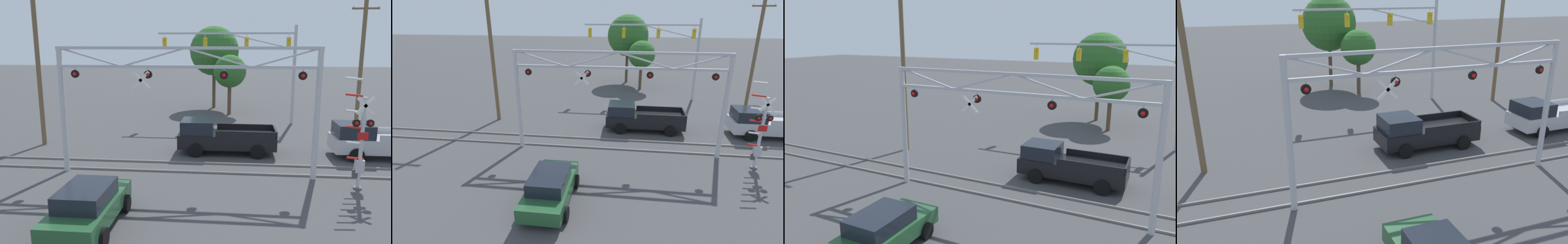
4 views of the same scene
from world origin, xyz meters
TOP-DOWN VIEW (x-y plane):
  - rail_track_near at (0.00, 14.76)m, footprint 80.00×0.08m
  - rail_track_far at (0.00, 16.19)m, footprint 80.00×0.08m
  - crossing_gantry at (-0.01, 14.47)m, footprint 12.19×0.29m
  - traffic_signal_span at (3.95, 27.03)m, footprint 10.61×0.39m
  - pickup_truck_lead at (1.55, 18.43)m, footprint 5.49×2.32m
  - pickup_truck_following at (10.19, 18.31)m, footprint 5.66×2.32m
  - utility_pole_left at (-9.51, 19.14)m, footprint 1.80×0.28m
  - utility_pole_right at (11.01, 24.96)m, footprint 1.80×0.28m
  - background_tree_beyond_span at (1.84, 30.59)m, footprint 2.85×2.85m
  - background_tree_far_left_verge at (0.29, 33.94)m, footprint 4.66×4.66m

SIDE VIEW (x-z plane):
  - rail_track_near at x=0.00m, z-range 0.00..0.10m
  - rail_track_far at x=0.00m, z-range 0.00..0.10m
  - pickup_truck_lead at x=1.55m, z-range -0.02..1.89m
  - pickup_truck_following at x=10.19m, z-range -0.02..1.89m
  - background_tree_beyond_span at x=1.84m, z-range 1.15..6.38m
  - crossing_gantry at x=-0.01m, z-range 1.10..7.18m
  - utility_pole_right at x=11.01m, z-range 0.15..9.26m
  - traffic_signal_span at x=3.95m, z-range 1.52..9.05m
  - utility_pole_left at x=-9.51m, z-range 0.15..10.65m
  - background_tree_far_left_verge at x=0.29m, z-range 1.55..9.34m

